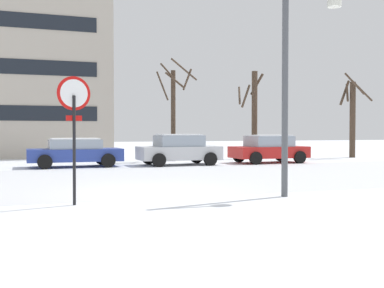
{
  "coord_description": "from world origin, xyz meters",
  "views": [
    {
      "loc": [
        -2.89,
        -12.06,
        1.66
      ],
      "look_at": [
        3.15,
        5.91,
        1.13
      ],
      "focal_mm": 43.46,
      "sensor_mm": 36.0,
      "label": 1
    }
  ],
  "objects_px": {
    "parked_car_red": "(269,149)",
    "parked_car_silver": "(179,149)",
    "street_lamp": "(296,67)",
    "parked_car_blue": "(75,152)",
    "stop_sign": "(74,115)"
  },
  "relations": [
    {
      "from": "street_lamp",
      "to": "parked_car_blue",
      "type": "height_order",
      "value": "street_lamp"
    },
    {
      "from": "stop_sign",
      "to": "street_lamp",
      "type": "relative_size",
      "value": 0.54
    },
    {
      "from": "stop_sign",
      "to": "street_lamp",
      "type": "distance_m",
      "value": 5.61
    },
    {
      "from": "parked_car_silver",
      "to": "stop_sign",
      "type": "bearing_deg",
      "value": -117.66
    },
    {
      "from": "parked_car_red",
      "to": "parked_car_blue",
      "type": "bearing_deg",
      "value": 177.84
    },
    {
      "from": "parked_car_silver",
      "to": "parked_car_red",
      "type": "xyz_separation_m",
      "value": [
        4.93,
        -0.01,
        -0.02
      ]
    },
    {
      "from": "stop_sign",
      "to": "parked_car_red",
      "type": "bearing_deg",
      "value": 45.93
    },
    {
      "from": "parked_car_blue",
      "to": "parked_car_silver",
      "type": "relative_size",
      "value": 1.07
    },
    {
      "from": "parked_car_blue",
      "to": "parked_car_red",
      "type": "height_order",
      "value": "parked_car_red"
    },
    {
      "from": "street_lamp",
      "to": "parked_car_red",
      "type": "xyz_separation_m",
      "value": [
        5.29,
        11.37,
        -2.53
      ]
    },
    {
      "from": "street_lamp",
      "to": "parked_car_red",
      "type": "distance_m",
      "value": 12.79
    },
    {
      "from": "stop_sign",
      "to": "parked_car_blue",
      "type": "relative_size",
      "value": 0.67
    },
    {
      "from": "parked_car_blue",
      "to": "parked_car_silver",
      "type": "distance_m",
      "value": 4.94
    },
    {
      "from": "street_lamp",
      "to": "parked_car_silver",
      "type": "distance_m",
      "value": 11.66
    },
    {
      "from": "parked_car_red",
      "to": "parked_car_silver",
      "type": "bearing_deg",
      "value": 179.87
    }
  ]
}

